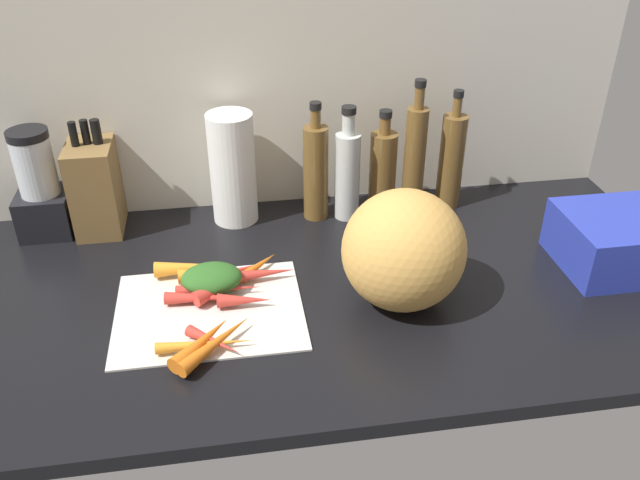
{
  "coord_description": "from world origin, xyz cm",
  "views": [
    {
      "loc": [
        -12.04,
        -110.64,
        79.11
      ],
      "look_at": [
        4.9,
        -4.28,
        12.88
      ],
      "focal_mm": 37.05,
      "sensor_mm": 36.0,
      "label": 1
    }
  ],
  "objects_px": {
    "carrot_10": "(260,274)",
    "carrot_11": "(219,289)",
    "carrot_7": "(213,341)",
    "knife_block": "(95,187)",
    "bottle_3": "(414,158)",
    "carrot_9": "(244,300)",
    "carrot_0": "(226,285)",
    "winter_squash": "(404,250)",
    "carrot_8": "(205,344)",
    "carrot_6": "(216,343)",
    "bottle_0": "(316,171)",
    "carrot_4": "(203,274)",
    "dish_rack": "(615,241)",
    "cutting_board": "(209,310)",
    "carrot_5": "(236,271)",
    "carrot_12": "(259,265)",
    "bottle_1": "(347,172)",
    "carrot_3": "(194,268)",
    "carrot_1": "(205,298)",
    "paper_towel_roll": "(233,169)",
    "carrot_2": "(202,342)",
    "bottle_4": "(451,160)",
    "bottle_2": "(383,170)",
    "blender_appliance": "(41,190)"
  },
  "relations": [
    {
      "from": "carrot_0",
      "to": "carrot_6",
      "type": "bearing_deg",
      "value": -97.89
    },
    {
      "from": "carrot_10",
      "to": "bottle_0",
      "type": "height_order",
      "value": "bottle_0"
    },
    {
      "from": "bottle_0",
      "to": "carrot_5",
      "type": "bearing_deg",
      "value": -130.78
    },
    {
      "from": "bottle_3",
      "to": "carrot_11",
      "type": "bearing_deg",
      "value": -148.76
    },
    {
      "from": "winter_squash",
      "to": "carrot_8",
      "type": "bearing_deg",
      "value": -166.07
    },
    {
      "from": "carrot_1",
      "to": "carrot_5",
      "type": "bearing_deg",
      "value": 53.26
    },
    {
      "from": "carrot_7",
      "to": "bottle_1",
      "type": "xyz_separation_m",
      "value": [
        0.33,
        0.44,
        0.1
      ]
    },
    {
      "from": "carrot_7",
      "to": "bottle_1",
      "type": "bearing_deg",
      "value": 53.49
    },
    {
      "from": "knife_block",
      "to": "bottle_4",
      "type": "distance_m",
      "value": 0.84
    },
    {
      "from": "carrot_6",
      "to": "cutting_board",
      "type": "bearing_deg",
      "value": 95.4
    },
    {
      "from": "carrot_12",
      "to": "bottle_3",
      "type": "distance_m",
      "value": 0.46
    },
    {
      "from": "carrot_12",
      "to": "bottle_3",
      "type": "relative_size",
      "value": 0.33
    },
    {
      "from": "carrot_10",
      "to": "carrot_5",
      "type": "bearing_deg",
      "value": 153.66
    },
    {
      "from": "carrot_7",
      "to": "carrot_4",
      "type": "bearing_deg",
      "value": 94.3
    },
    {
      "from": "paper_towel_roll",
      "to": "bottle_0",
      "type": "bearing_deg",
      "value": -5.16
    },
    {
      "from": "paper_towel_roll",
      "to": "carrot_2",
      "type": "bearing_deg",
      "value": -99.95
    },
    {
      "from": "carrot_1",
      "to": "bottle_2",
      "type": "relative_size",
      "value": 0.61
    },
    {
      "from": "carrot_10",
      "to": "carrot_7",
      "type": "bearing_deg",
      "value": -116.92
    },
    {
      "from": "carrot_3",
      "to": "bottle_1",
      "type": "relative_size",
      "value": 0.58
    },
    {
      "from": "carrot_10",
      "to": "knife_block",
      "type": "distance_m",
      "value": 0.46
    },
    {
      "from": "knife_block",
      "to": "bottle_1",
      "type": "bearing_deg",
      "value": -3.23
    },
    {
      "from": "carrot_2",
      "to": "bottle_2",
      "type": "relative_size",
      "value": 0.58
    },
    {
      "from": "carrot_5",
      "to": "carrot_6",
      "type": "relative_size",
      "value": 0.75
    },
    {
      "from": "carrot_3",
      "to": "carrot_6",
      "type": "relative_size",
      "value": 0.92
    },
    {
      "from": "carrot_5",
      "to": "bottle_1",
      "type": "relative_size",
      "value": 0.48
    },
    {
      "from": "carrot_5",
      "to": "carrot_7",
      "type": "bearing_deg",
      "value": -102.93
    },
    {
      "from": "bottle_4",
      "to": "winter_squash",
      "type": "bearing_deg",
      "value": -120.5
    },
    {
      "from": "bottle_4",
      "to": "carrot_9",
      "type": "bearing_deg",
      "value": -146.15
    },
    {
      "from": "cutting_board",
      "to": "winter_squash",
      "type": "distance_m",
      "value": 0.39
    },
    {
      "from": "carrot_7",
      "to": "carrot_11",
      "type": "relative_size",
      "value": 0.69
    },
    {
      "from": "bottle_0",
      "to": "dish_rack",
      "type": "relative_size",
      "value": 1.29
    },
    {
      "from": "carrot_5",
      "to": "carrot_8",
      "type": "distance_m",
      "value": 0.23
    },
    {
      "from": "carrot_9",
      "to": "bottle_1",
      "type": "height_order",
      "value": "bottle_1"
    },
    {
      "from": "carrot_6",
      "to": "carrot_12",
      "type": "xyz_separation_m",
      "value": [
        0.09,
        0.24,
        -0.0
      ]
    },
    {
      "from": "carrot_1",
      "to": "paper_towel_roll",
      "type": "distance_m",
      "value": 0.37
    },
    {
      "from": "carrot_8",
      "to": "carrot_0",
      "type": "bearing_deg",
      "value": 75.65
    },
    {
      "from": "carrot_6",
      "to": "carrot_10",
      "type": "bearing_deg",
      "value": 65.15
    },
    {
      "from": "carrot_5",
      "to": "carrot_9",
      "type": "bearing_deg",
      "value": -83.88
    },
    {
      "from": "carrot_10",
      "to": "carrot_11",
      "type": "height_order",
      "value": "carrot_10"
    },
    {
      "from": "carrot_6",
      "to": "bottle_0",
      "type": "height_order",
      "value": "bottle_0"
    },
    {
      "from": "carrot_11",
      "to": "knife_block",
      "type": "height_order",
      "value": "knife_block"
    },
    {
      "from": "carrot_2",
      "to": "paper_towel_roll",
      "type": "relative_size",
      "value": 0.56
    },
    {
      "from": "carrot_11",
      "to": "knife_block",
      "type": "xyz_separation_m",
      "value": [
        -0.26,
        0.32,
        0.09
      ]
    },
    {
      "from": "knife_block",
      "to": "bottle_3",
      "type": "relative_size",
      "value": 0.81
    },
    {
      "from": "cutting_board",
      "to": "knife_block",
      "type": "relative_size",
      "value": 1.36
    },
    {
      "from": "carrot_9",
      "to": "carrot_0",
      "type": "bearing_deg",
      "value": 120.6
    },
    {
      "from": "cutting_board",
      "to": "carrot_10",
      "type": "height_order",
      "value": "carrot_10"
    },
    {
      "from": "paper_towel_roll",
      "to": "bottle_4",
      "type": "height_order",
      "value": "bottle_4"
    },
    {
      "from": "blender_appliance",
      "to": "carrot_0",
      "type": "bearing_deg",
      "value": -38.46
    },
    {
      "from": "bottle_3",
      "to": "dish_rack",
      "type": "xyz_separation_m",
      "value": [
        0.36,
        -0.3,
        -0.08
      ]
    }
  ]
}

